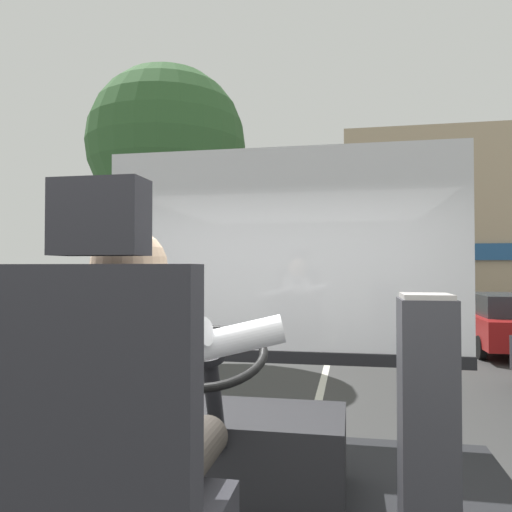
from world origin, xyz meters
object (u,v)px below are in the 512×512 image
Objects in this scene: steering_console at (233,448)px; driver_seat at (118,486)px; fare_box at (427,422)px; parked_car_red at (507,322)px; bus_driver at (138,402)px.

driver_seat is at bearing -90.00° from steering_console.
fare_box is (0.87, 0.91, -0.06)m from driver_seat.
driver_seat is 0.32× the size of parked_car_red.
bus_driver is 1.24m from steering_console.
fare_box is at bearing -107.43° from parked_car_red.
steering_console is (-0.00, 1.13, -0.52)m from bus_driver.
steering_console is 0.27× the size of parked_car_red.
steering_console reaches higher than parked_car_red.
driver_seat reaches higher than steering_console.
driver_seat is 1.20× the size of steering_console.
fare_box is (0.87, 0.79, -0.24)m from bus_driver.
parked_car_red is at bearing 67.63° from steering_console.
driver_seat is 1.70× the size of bus_driver.
steering_console is 1.09× the size of fare_box.
bus_driver is at bearing -137.86° from fare_box.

